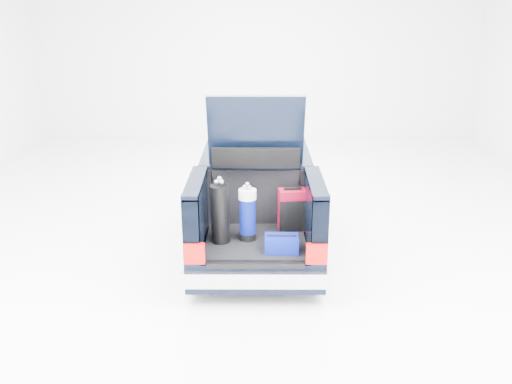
{
  "coord_description": "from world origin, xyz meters",
  "views": [
    {
      "loc": [
        0.03,
        -8.08,
        3.56
      ],
      "look_at": [
        0.0,
        -0.5,
        0.93
      ],
      "focal_mm": 38.0,
      "sensor_mm": 36.0,
      "label": 1
    }
  ],
  "objects_px": {
    "car": "(256,195)",
    "black_golf_bag": "(220,213)",
    "red_suitcase": "(292,210)",
    "blue_golf_bag": "(247,214)",
    "blue_duffel": "(282,244)"
  },
  "relations": [
    {
      "from": "red_suitcase",
      "to": "car",
      "type": "bearing_deg",
      "value": 105.29
    },
    {
      "from": "car",
      "to": "blue_duffel",
      "type": "bearing_deg",
      "value": -80.33
    },
    {
      "from": "blue_golf_bag",
      "to": "car",
      "type": "bearing_deg",
      "value": 61.15
    },
    {
      "from": "blue_golf_bag",
      "to": "black_golf_bag",
      "type": "bearing_deg",
      "value": 169.32
    },
    {
      "from": "car",
      "to": "red_suitcase",
      "type": "distance_m",
      "value": 1.34
    },
    {
      "from": "car",
      "to": "black_golf_bag",
      "type": "distance_m",
      "value": 1.74
    },
    {
      "from": "car",
      "to": "blue_duffel",
      "type": "distance_m",
      "value": 1.96
    },
    {
      "from": "red_suitcase",
      "to": "blue_golf_bag",
      "type": "xyz_separation_m",
      "value": [
        -0.61,
        -0.33,
        0.07
      ]
    },
    {
      "from": "black_golf_bag",
      "to": "blue_duffel",
      "type": "xyz_separation_m",
      "value": [
        0.79,
        -0.28,
        -0.3
      ]
    },
    {
      "from": "black_golf_bag",
      "to": "blue_golf_bag",
      "type": "height_order",
      "value": "black_golf_bag"
    },
    {
      "from": "car",
      "to": "black_golf_bag",
      "type": "relative_size",
      "value": 5.3
    },
    {
      "from": "blue_duffel",
      "to": "red_suitcase",
      "type": "bearing_deg",
      "value": 77.62
    },
    {
      "from": "red_suitcase",
      "to": "blue_duffel",
      "type": "distance_m",
      "value": 0.75
    },
    {
      "from": "red_suitcase",
      "to": "black_golf_bag",
      "type": "distance_m",
      "value": 1.06
    },
    {
      "from": "blue_duffel",
      "to": "blue_golf_bag",
      "type": "bearing_deg",
      "value": 140.82
    }
  ]
}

